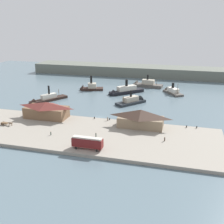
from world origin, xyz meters
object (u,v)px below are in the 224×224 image
object	(u,v)px
horse_cart	(7,123)
pedestrian_walking_west	(96,135)
mooring_post_east	(110,119)
ferry_near_quay	(145,84)
pedestrian_by_tram	(51,133)
mooring_post_center_west	(187,126)
mooring_post_center_east	(94,118)
ferry_shed_customs_shed	(46,110)
street_tram	(87,142)
ferry_departing_north	(134,101)
ferry_shed_west_terminal	(141,118)
ferry_moored_east	(124,91)
pedestrian_walking_east	(108,119)
mooring_post_west	(197,127)
ferry_approaching_east	(89,88)
ferry_approaching_west	(44,100)
pedestrian_standing_center	(165,139)
ferry_outer_harbor	(171,91)

from	to	relation	value
horse_cart	pedestrian_walking_west	xyz separation A→B (m)	(40.94, -1.70, -0.18)
mooring_post_east	ferry_near_quay	xyz separation A→B (m)	(4.27, 75.32, -0.06)
pedestrian_by_tram	mooring_post_center_west	size ratio (longest dim) A/B	1.79
pedestrian_by_tram	mooring_post_center_east	size ratio (longest dim) A/B	1.79
ferry_shed_customs_shed	horse_cart	bearing A→B (deg)	-131.16
street_tram	ferry_departing_north	world-z (taller)	ferry_departing_north
ferry_shed_west_terminal	mooring_post_east	xyz separation A→B (m)	(-14.92, 4.85, -3.43)
street_tram	pedestrian_walking_west	xyz separation A→B (m)	(-0.56, 10.97, -1.83)
ferry_moored_east	pedestrian_walking_east	bearing A→B (deg)	-84.75
ferry_departing_north	ferry_shed_west_terminal	bearing A→B (deg)	-75.19
ferry_shed_customs_shed	pedestrian_walking_east	size ratio (longest dim) A/B	11.54
ferry_shed_customs_shed	ferry_moored_east	xyz separation A→B (m)	(23.49, 56.64, -3.16)
ferry_moored_east	mooring_post_west	bearing A→B (deg)	-50.36
ferry_shed_customs_shed	ferry_approaching_east	bearing A→B (deg)	90.82
pedestrian_by_tram	ferry_approaching_west	size ratio (longest dim) A/B	0.07
street_tram	mooring_post_center_east	size ratio (longest dim) A/B	12.16
pedestrian_walking_west	mooring_post_center_east	distance (m)	20.76
ferry_shed_west_terminal	pedestrian_standing_center	xyz separation A→B (m)	(11.16, -11.94, -3.10)
street_tram	pedestrian_standing_center	size ratio (longest dim) A/B	6.40
mooring_post_center_west	street_tram	bearing A→B (deg)	-137.67
ferry_moored_east	ferry_approaching_west	xyz separation A→B (m)	(-39.36, -29.62, -0.56)
mooring_post_west	ferry_shed_customs_shed	bearing A→B (deg)	-176.38
mooring_post_center_east	ferry_approaching_west	bearing A→B (deg)	148.84
pedestrian_standing_center	ferry_departing_north	distance (m)	54.63
mooring_post_center_west	ferry_departing_north	distance (m)	44.65
mooring_post_center_east	ferry_approaching_east	xyz separation A→B (m)	(-22.75, 56.16, -0.14)
mooring_post_center_east	street_tram	bearing A→B (deg)	-75.68
mooring_post_west	street_tram	bearing A→B (deg)	-140.73
street_tram	ferry_moored_east	bearing A→B (deg)	94.25
mooring_post_west	ferry_near_quay	world-z (taller)	ferry_near_quay
horse_cart	ferry_moored_east	distance (m)	78.60
ferry_shed_west_terminal	ferry_departing_north	xyz separation A→B (m)	(-10.14, 38.36, -3.77)
ferry_shed_customs_shed	pedestrian_walking_west	size ratio (longest dim) A/B	12.06
ferry_outer_harbor	street_tram	bearing A→B (deg)	-103.85
pedestrian_walking_west	mooring_post_west	distance (m)	42.55
ferry_shed_west_terminal	horse_cart	bearing A→B (deg)	-166.77
mooring_post_west	ferry_departing_north	xyz separation A→B (m)	(-33.11, 33.68, -0.34)
horse_cart	ferry_outer_harbor	distance (m)	102.42
mooring_post_center_west	ferry_approaching_west	bearing A→B (deg)	163.65
mooring_post_west	mooring_post_center_east	world-z (taller)	same
mooring_post_east	ferry_outer_harbor	size ratio (longest dim) A/B	0.05
pedestrian_by_tram	mooring_post_center_west	distance (m)	55.97
pedestrian_walking_east	ferry_near_quay	world-z (taller)	ferry_near_quay
horse_cart	mooring_post_center_east	size ratio (longest dim) A/B	6.43
street_tram	mooring_post_east	bearing A→B (deg)	91.16
ferry_approaching_east	ferry_departing_north	bearing A→B (deg)	-32.92
pedestrian_standing_center	ferry_approaching_east	xyz separation A→B (m)	(-55.97, 72.75, -0.46)
ferry_outer_harbor	ferry_moored_east	world-z (taller)	ferry_moored_east
ferry_shed_customs_shed	ferry_moored_east	bearing A→B (deg)	67.48
pedestrian_standing_center	ferry_outer_harbor	bearing A→B (deg)	91.94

